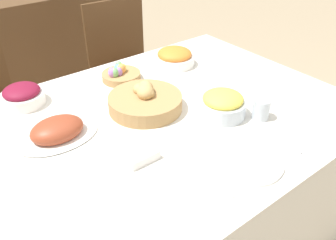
{
  "coord_description": "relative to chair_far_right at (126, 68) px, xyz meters",
  "views": [
    {
      "loc": [
        -0.68,
        -0.98,
        1.54
      ],
      "look_at": [
        0.01,
        -0.09,
        0.79
      ],
      "focal_mm": 38.0,
      "sensor_mm": 36.0,
      "label": 1
    }
  ],
  "objects": [
    {
      "name": "dining_table",
      "position": [
        -0.44,
        -0.92,
        -0.14
      ],
      "size": [
        1.68,
        1.17,
        0.75
      ],
      "color": "white",
      "rests_on": "ground"
    },
    {
      "name": "butter_dish",
      "position": [
        -0.62,
        -1.1,
        0.26
      ],
      "size": [
        0.11,
        0.07,
        0.03
      ],
      "color": "white",
      "rests_on": "dining_table"
    },
    {
      "name": "ground_plane",
      "position": [
        -0.44,
        -0.92,
        -0.51
      ],
      "size": [
        12.0,
        12.0,
        0.0
      ],
      "primitive_type": "plane",
      "color": "tan"
    },
    {
      "name": "pineapple_bowl",
      "position": [
        -0.19,
        -1.07,
        0.29
      ],
      "size": [
        0.19,
        0.19,
        0.1
      ],
      "color": "silver",
      "rests_on": "dining_table"
    },
    {
      "name": "fork",
      "position": [
        -0.5,
        -1.33,
        0.24
      ],
      "size": [
        0.01,
        0.19,
        0.0
      ],
      "rotation": [
        0.0,
        0.0,
        -0.02
      ],
      "color": "silver",
      "rests_on": "dining_table"
    },
    {
      "name": "bread_basket",
      "position": [
        -0.41,
        -0.84,
        0.28
      ],
      "size": [
        0.31,
        0.31,
        0.11
      ],
      "color": "#AD8451",
      "rests_on": "dining_table"
    },
    {
      "name": "chair_far_right",
      "position": [
        0.0,
        0.0,
        0.0
      ],
      "size": [
        0.45,
        0.45,
        0.93
      ],
      "rotation": [
        0.0,
        0.0,
        -0.06
      ],
      "color": "brown",
      "rests_on": "ground"
    },
    {
      "name": "dinner_plate",
      "position": [
        -0.34,
        -1.33,
        0.25
      ],
      "size": [
        0.26,
        0.26,
        0.01
      ],
      "color": "white",
      "rests_on": "dining_table"
    },
    {
      "name": "carrot_bowl",
      "position": [
        -0.04,
        -0.57,
        0.28
      ],
      "size": [
        0.21,
        0.21,
        0.09
      ],
      "color": "white",
      "rests_on": "dining_table"
    },
    {
      "name": "spoon",
      "position": [
        -0.16,
        -1.33,
        0.24
      ],
      "size": [
        0.01,
        0.19,
        0.0
      ],
      "rotation": [
        0.0,
        0.0,
        0.02
      ],
      "color": "silver",
      "rests_on": "dining_table"
    },
    {
      "name": "egg_basket",
      "position": [
        -0.35,
        -0.54,
        0.27
      ],
      "size": [
        0.19,
        0.19,
        0.08
      ],
      "color": "#AD8451",
      "rests_on": "dining_table"
    },
    {
      "name": "ham_platter",
      "position": [
        -0.78,
        -0.8,
        0.27
      ],
      "size": [
        0.31,
        0.22,
        0.08
      ],
      "color": "white",
      "rests_on": "dining_table"
    },
    {
      "name": "knife",
      "position": [
        -0.19,
        -1.33,
        0.24
      ],
      "size": [
        0.01,
        0.19,
        0.0
      ],
      "rotation": [
        0.0,
        0.0,
        -0.02
      ],
      "color": "silver",
      "rests_on": "dining_table"
    },
    {
      "name": "beet_salad_bowl",
      "position": [
        -0.8,
        -0.49,
        0.28
      ],
      "size": [
        0.18,
        0.18,
        0.09
      ],
      "color": "white",
      "rests_on": "dining_table"
    },
    {
      "name": "drinking_cup",
      "position": [
        -0.09,
        -1.18,
        0.28
      ],
      "size": [
        0.07,
        0.07,
        0.08
      ],
      "color": "silver",
      "rests_on": "dining_table"
    },
    {
      "name": "sideboard",
      "position": [
        -0.15,
        0.86,
        -0.08
      ],
      "size": [
        1.46,
        0.44,
        0.86
      ],
      "color": "brown",
      "rests_on": "ground"
    }
  ]
}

